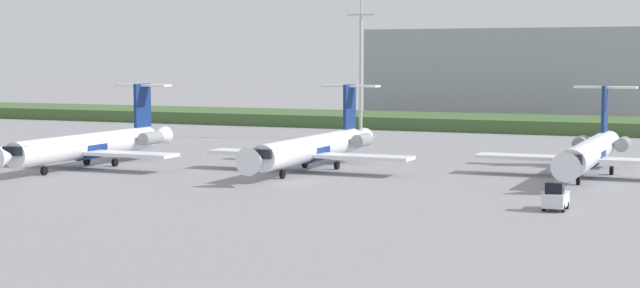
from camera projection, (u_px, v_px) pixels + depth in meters
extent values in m
plane|color=gray|center=(384.00, 155.00, 124.35)|extent=(500.00, 500.00, 0.00)
cube|color=#426033|center=(481.00, 122.00, 169.71)|extent=(320.00, 20.00, 2.12)
cylinder|color=white|center=(87.00, 146.00, 109.43)|extent=(2.70, 24.00, 2.70)
cone|color=white|center=(4.00, 157.00, 97.05)|extent=(2.70, 3.00, 2.70)
cone|color=white|center=(156.00, 136.00, 122.26)|extent=(2.30, 4.00, 2.29)
cube|color=black|center=(17.00, 151.00, 98.76)|extent=(2.02, 1.80, 0.90)
cylinder|color=navy|center=(88.00, 147.00, 109.44)|extent=(2.76, 3.60, 2.76)
cube|color=white|center=(38.00, 150.00, 110.87)|extent=(11.00, 3.20, 0.36)
cube|color=white|center=(128.00, 154.00, 106.26)|extent=(11.00, 3.20, 0.36)
cube|color=navy|center=(142.00, 105.00, 119.17)|extent=(0.36, 3.20, 5.20)
cube|color=white|center=(144.00, 85.00, 119.24)|extent=(6.80, 1.80, 0.24)
cylinder|color=gray|center=(119.00, 137.00, 118.72)|extent=(1.50, 3.40, 1.50)
cylinder|color=gray|center=(151.00, 138.00, 116.97)|extent=(1.50, 3.40, 1.50)
cylinder|color=gray|center=(44.00, 166.00, 102.74)|extent=(0.20, 0.20, 0.65)
cylinder|color=black|center=(44.00, 171.00, 102.78)|extent=(0.30, 0.90, 0.90)
cylinder|color=black|center=(87.00, 161.00, 112.54)|extent=(0.35, 0.90, 0.90)
cylinder|color=black|center=(115.00, 162.00, 111.06)|extent=(0.35, 0.90, 0.90)
cylinder|color=white|center=(312.00, 148.00, 106.49)|extent=(2.70, 24.00, 2.70)
cone|color=white|center=(255.00, 160.00, 94.11)|extent=(2.70, 3.00, 2.70)
cone|color=white|center=(359.00, 138.00, 119.32)|extent=(2.29, 4.00, 2.29)
cube|color=black|center=(264.00, 153.00, 95.81)|extent=(2.03, 1.80, 0.90)
cylinder|color=navy|center=(312.00, 150.00, 106.50)|extent=(2.76, 3.60, 2.76)
cube|color=white|center=(258.00, 153.00, 107.93)|extent=(11.00, 3.20, 0.36)
cube|color=white|center=(360.00, 157.00, 103.32)|extent=(11.00, 3.20, 0.36)
cube|color=navy|center=(350.00, 107.00, 116.23)|extent=(0.36, 3.20, 5.20)
cube|color=white|center=(351.00, 86.00, 116.29)|extent=(6.80, 1.80, 0.24)
cylinder|color=gray|center=(326.00, 139.00, 115.78)|extent=(1.50, 3.40, 1.50)
cylinder|color=gray|center=(362.00, 140.00, 114.02)|extent=(1.50, 3.40, 1.50)
cylinder|color=gray|center=(282.00, 169.00, 99.79)|extent=(0.20, 0.20, 0.65)
cylinder|color=black|center=(282.00, 174.00, 99.84)|extent=(0.30, 0.90, 0.90)
cylinder|color=black|center=(305.00, 164.00, 109.60)|extent=(0.35, 0.90, 0.90)
cylinder|color=black|center=(337.00, 165.00, 108.12)|extent=(0.35, 0.90, 0.90)
cylinder|color=white|center=(590.00, 153.00, 101.59)|extent=(2.70, 24.00, 2.70)
cone|color=white|center=(568.00, 166.00, 89.21)|extent=(2.70, 3.00, 2.70)
cone|color=white|center=(607.00, 142.00, 114.42)|extent=(2.30, 4.00, 2.29)
cube|color=black|center=(572.00, 159.00, 90.91)|extent=(2.02, 1.80, 0.90)
cylinder|color=navy|center=(590.00, 154.00, 101.60)|extent=(2.76, 3.60, 2.76)
cube|color=white|center=(530.00, 157.00, 103.03)|extent=(11.00, 3.20, 0.36)
cube|color=navy|center=(605.00, 109.00, 111.33)|extent=(0.36, 3.20, 5.20)
cube|color=white|center=(606.00, 87.00, 111.39)|extent=(6.80, 1.80, 0.24)
cylinder|color=gray|center=(581.00, 143.00, 110.88)|extent=(1.50, 3.40, 1.50)
cylinder|color=gray|center=(623.00, 144.00, 109.13)|extent=(1.50, 3.40, 1.50)
cylinder|color=gray|center=(578.00, 175.00, 94.89)|extent=(0.20, 0.20, 0.65)
cylinder|color=black|center=(578.00, 180.00, 94.94)|extent=(0.30, 0.90, 0.90)
cylinder|color=black|center=(574.00, 169.00, 104.70)|extent=(0.35, 0.90, 0.90)
cylinder|color=black|center=(611.00, 170.00, 103.22)|extent=(0.35, 0.90, 0.90)
cylinder|color=#B2B2B7|center=(361.00, 78.00, 148.22)|extent=(0.50, 0.50, 18.03)
cube|color=#B2B2B7|center=(361.00, 15.00, 147.40)|extent=(4.40, 0.20, 0.20)
cube|color=#9EA3AD|center=(533.00, 74.00, 197.72)|extent=(60.87, 29.79, 17.56)
cube|color=silver|center=(556.00, 199.00, 79.32)|extent=(1.70, 3.20, 1.10)
cube|color=black|center=(555.00, 188.00, 78.72)|extent=(1.36, 1.10, 0.90)
cylinder|color=black|center=(544.00, 207.00, 78.78)|extent=(0.22, 0.60, 0.60)
cylinder|color=black|center=(563.00, 209.00, 78.19)|extent=(0.22, 0.60, 0.60)
cylinder|color=black|center=(548.00, 204.00, 80.54)|extent=(0.22, 0.60, 0.60)
cylinder|color=black|center=(567.00, 205.00, 79.95)|extent=(0.22, 0.60, 0.60)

